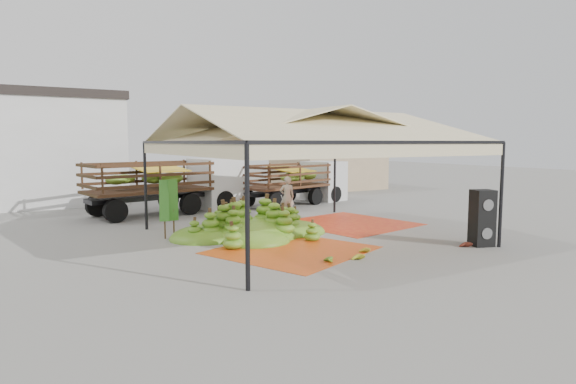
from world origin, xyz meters
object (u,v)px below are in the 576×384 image
banana_heap (254,218)px  speaker_stack (482,218)px  vendor (287,197)px  truck_left (173,180)px  truck_right (299,178)px

banana_heap → speaker_stack: (5.01, -4.73, 0.25)m
speaker_stack → vendor: bearing=125.1°
truck_left → truck_right: size_ratio=1.11×
vendor → truck_left: bearing=-29.8°
truck_right → vendor: bearing=-143.3°
banana_heap → truck_right: 8.36m
truck_left → vendor: bearing=-55.8°
speaker_stack → truck_right: bearing=106.1°
truck_left → truck_right: truck_left is taller
truck_left → speaker_stack: bearing=-72.9°
vendor → truck_right: (2.71, 3.48, 0.42)m
banana_heap → truck_left: (-0.68, 6.35, 0.82)m
banana_heap → truck_right: truck_right is taller
speaker_stack → banana_heap: bearing=155.6°
speaker_stack → truck_right: 10.96m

